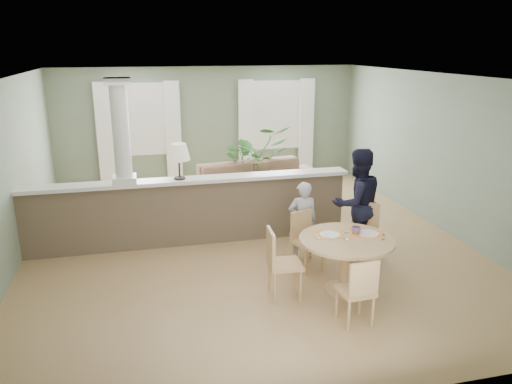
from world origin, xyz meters
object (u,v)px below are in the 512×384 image
object	(u,v)px
dining_table	(346,249)
chair_far_boy	(305,237)
sofa	(257,184)
man_person	(357,203)
chair_far_man	(364,231)
chair_side	(279,260)
chair_near	(359,289)
houseplant	(254,162)
child_person	(303,221)

from	to	relation	value
dining_table	chair_far_boy	size ratio (longest dim) A/B	1.46
sofa	man_person	bearing A→B (deg)	-83.47
chair_far_boy	chair_far_man	world-z (taller)	chair_far_man
man_person	chair_far_man	bearing A→B (deg)	80.36
dining_table	chair_side	size ratio (longest dim) A/B	1.34
dining_table	man_person	bearing A→B (deg)	59.63
chair_near	chair_side	distance (m)	1.13
sofa	houseplant	distance (m)	0.57
chair_near	man_person	distance (m)	2.10
houseplant	man_person	distance (m)	3.45
sofa	chair_far_boy	xyz separation A→B (m)	(-0.04, -3.14, 0.05)
chair_far_boy	chair_side	world-z (taller)	chair_side
chair_far_man	chair_side	distance (m)	1.67
chair_far_boy	chair_far_man	xyz separation A→B (m)	(0.90, -0.08, 0.04)
man_person	chair_far_boy	bearing A→B (deg)	3.80
sofa	child_person	world-z (taller)	child_person
sofa	chair_near	world-z (taller)	chair_near
dining_table	chair_far_man	world-z (taller)	chair_far_man
chair_far_boy	man_person	bearing A→B (deg)	-4.58
houseplant	chair_near	size ratio (longest dim) A/B	1.87
houseplant	chair_near	world-z (taller)	houseplant
sofa	houseplant	size ratio (longest dim) A/B	1.82
sofa	chair_far_boy	distance (m)	3.14
chair_far_boy	chair_near	size ratio (longest dim) A/B	1.00
chair_far_boy	chair_far_man	bearing A→B (deg)	-23.35
houseplant	chair_far_boy	world-z (taller)	houseplant
chair_near	chair_far_boy	bearing A→B (deg)	-91.40
chair_near	sofa	bearing A→B (deg)	-93.34
chair_far_man	child_person	distance (m)	0.92
sofa	dining_table	size ratio (longest dim) A/B	2.32
houseplant	man_person	xyz separation A→B (m)	(0.80, -3.36, 0.06)
chair_far_boy	man_person	distance (m)	1.00
houseplant	man_person	world-z (taller)	man_person
sofa	houseplant	world-z (taller)	houseplant
sofa	man_person	xyz separation A→B (m)	(0.86, -2.92, 0.43)
chair_far_man	chair_near	bearing A→B (deg)	-85.68
houseplant	chair_far_boy	distance (m)	3.59
child_person	dining_table	bearing A→B (deg)	107.25
chair_near	chair_far_man	bearing A→B (deg)	-121.15
houseplant	chair_side	bearing A→B (deg)	-99.28
sofa	dining_table	distance (m)	3.99
chair_far_man	man_person	world-z (taller)	man_person
dining_table	child_person	distance (m)	1.16
sofa	houseplant	bearing A→B (deg)	72.94
chair_far_boy	chair_side	bearing A→B (deg)	-146.63
houseplant	chair_far_man	bearing A→B (deg)	-77.58
sofa	chair_side	distance (m)	3.98
dining_table	chair_near	size ratio (longest dim) A/B	1.46
sofa	chair_far_man	world-z (taller)	chair_far_man
chair_far_man	chair_side	size ratio (longest dim) A/B	1.00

